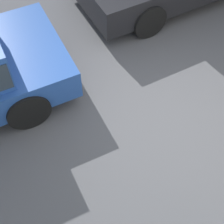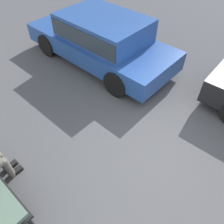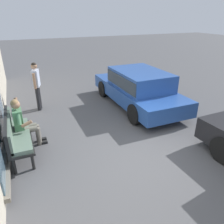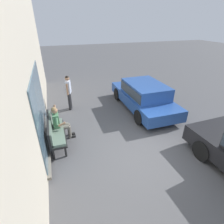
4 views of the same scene
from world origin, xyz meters
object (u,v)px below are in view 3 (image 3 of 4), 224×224
Objects in this scene: bench at (15,133)px; pedestrian_standing at (36,83)px; parked_car_mid at (138,87)px; person_on_phone at (23,122)px.

pedestrian_standing reaches higher than bench.
pedestrian_standing is (1.14, 3.50, 0.26)m from parked_car_mid.
person_on_phone is 0.30× the size of parked_car_mid.
parked_car_mid is at bearing -107.98° from pedestrian_standing.
bench is 1.03× the size of pedestrian_standing.
pedestrian_standing is at bearing -17.68° from bench.
parked_car_mid is 2.60× the size of pedestrian_standing.
person_on_phone is at bearing 165.21° from pedestrian_standing.
person_on_phone is 2.50m from pedestrian_standing.
person_on_phone is at bearing 106.97° from parked_car_mid.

